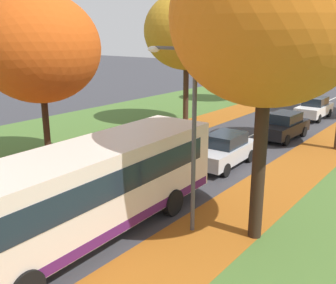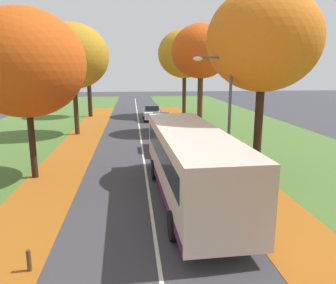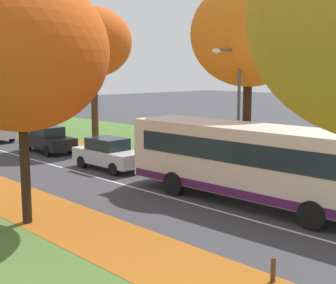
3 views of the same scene
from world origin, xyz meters
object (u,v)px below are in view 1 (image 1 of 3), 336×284
object	(u,v)px
car_white_third_in_line	(314,108)
tree_left_near	(40,48)
streetlamp_right	(186,119)
bus	(88,188)
tree_left_far	(255,26)
car_black_following	(284,126)
tree_right_near	(269,18)
car_silver_lead	(224,150)
tree_left_mid	(187,31)

from	to	relation	value
car_white_third_in_line	tree_left_near	bearing A→B (deg)	-110.58
streetlamp_right	bus	size ratio (longest dim) A/B	0.57
tree_left_far	car_black_following	xyz separation A→B (m)	(7.38, -10.67, -6.09)
tree_right_near	car_silver_lead	bearing A→B (deg)	127.91
car_silver_lead	car_black_following	size ratio (longest dim) A/B	1.00
bus	car_black_following	bearing A→B (deg)	89.22
bus	car_white_third_in_line	world-z (taller)	bus
streetlamp_right	car_white_third_in_line	size ratio (longest dim) A/B	1.42
streetlamp_right	car_white_third_in_line	bearing A→B (deg)	96.29
tree_left_mid	car_white_third_in_line	distance (m)	11.46
tree_left_near	car_white_third_in_line	size ratio (longest dim) A/B	1.95
tree_left_far	bus	bearing A→B (deg)	-74.65
tree_left_mid	tree_left_far	size ratio (longest dim) A/B	1.01
tree_right_near	car_white_third_in_line	world-z (taller)	tree_right_near
car_silver_lead	tree_left_mid	bearing A→B (deg)	136.85
tree_left_far	tree_right_near	xyz separation A→B (m)	(11.32, -22.85, -0.16)
tree_right_near	bus	size ratio (longest dim) A/B	0.89
tree_left_mid	tree_left_far	xyz separation A→B (m)	(-0.18, 10.93, 0.48)
car_white_third_in_line	tree_left_far	bearing A→B (deg)	152.76
tree_right_near	car_silver_lead	distance (m)	9.14
tree_right_near	car_black_following	xyz separation A→B (m)	(-3.93, 12.18, -5.93)
tree_right_near	car_silver_lead	size ratio (longest dim) A/B	2.18
car_black_following	car_white_third_in_line	distance (m)	7.11
streetlamp_right	car_black_following	world-z (taller)	streetlamp_right
tree_left_near	streetlamp_right	xyz separation A→B (m)	(9.29, -1.34, -1.90)
tree_right_near	car_black_following	distance (m)	14.11
tree_left_mid	car_silver_lead	size ratio (longest dim) A/B	2.13
streetlamp_right	bus	world-z (taller)	streetlamp_right
tree_left_far	car_white_third_in_line	size ratio (longest dim) A/B	2.13
tree_left_near	bus	distance (m)	9.09
car_black_following	car_white_third_in_line	size ratio (longest dim) A/B	1.01
tree_left_far	car_silver_lead	world-z (taller)	tree_left_far
tree_right_near	car_black_following	bearing A→B (deg)	107.90
tree_left_near	car_white_third_in_line	bearing A→B (deg)	69.42
tree_left_near	tree_left_far	bearing A→B (deg)	89.67
car_black_following	tree_left_far	bearing A→B (deg)	124.69
tree_right_near	bus	xyz separation A→B (m)	(-4.15, -3.27, -5.05)
tree_right_near	streetlamp_right	size ratio (longest dim) A/B	1.55
tree_left_far	car_silver_lead	distance (m)	19.70
tree_left_mid	streetlamp_right	distance (m)	15.87
tree_left_mid	car_white_third_in_line	xyz separation A→B (m)	(6.76, 7.36, -5.61)
tree_right_near	car_black_following	world-z (taller)	tree_right_near
tree_left_mid	bus	world-z (taller)	tree_left_mid
bus	car_black_following	distance (m)	15.49
tree_left_mid	car_silver_lead	distance (m)	10.95
streetlamp_right	bus	bearing A→B (deg)	-129.84
tree_left_mid	car_white_third_in_line	size ratio (longest dim) A/B	2.15
tree_left_far	streetlamp_right	xyz separation A→B (m)	(9.16, -23.74, -3.17)
streetlamp_right	car_silver_lead	bearing A→B (deg)	108.38
tree_left_far	car_silver_lead	bearing A→B (deg)	-67.92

